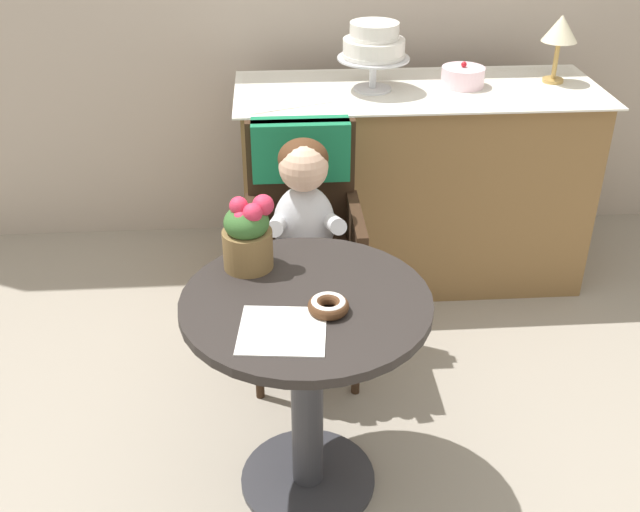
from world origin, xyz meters
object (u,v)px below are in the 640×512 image
wicker_chair (302,211)px  flower_vase (248,233)px  cafe_table (307,358)px  donut_front (328,305)px  round_layer_cake (463,77)px  table_lamp (560,31)px  seated_child (305,221)px  tiered_cake_stand (374,46)px

wicker_chair → flower_vase: (-0.18, -0.52, 0.19)m
cafe_table → donut_front: donut_front is taller
flower_vase → round_layer_cake: size_ratio=1.27×
donut_front → round_layer_cake: (0.68, 1.40, 0.20)m
cafe_table → flower_vase: size_ratio=3.11×
donut_front → round_layer_cake: bearing=63.9°
donut_front → flower_vase: flower_vase is taller
wicker_chair → table_lamp: (1.12, 0.65, 0.48)m
donut_front → round_layer_cake: size_ratio=0.62×
round_layer_cake → table_lamp: bearing=4.2°
flower_vase → wicker_chair: bearing=70.4°
cafe_table → donut_front: size_ratio=6.29×
cafe_table → round_layer_cake: 1.58m
seated_child → round_layer_cake: (0.72, 0.77, 0.26)m
wicker_chair → table_lamp: size_ratio=3.35×
cafe_table → tiered_cake_stand: bearing=74.9°
wicker_chair → tiered_cake_stand: bearing=66.3°
wicker_chair → donut_front: wicker_chair is taller
flower_vase → round_layer_cake: bearing=51.6°
seated_child → table_lamp: 1.45m
table_lamp → flower_vase: bearing=-138.3°
wicker_chair → flower_vase: wicker_chair is taller
wicker_chair → seated_child: (0.00, -0.16, 0.04)m
cafe_table → round_layer_cake: size_ratio=3.93×
round_layer_cake → table_lamp: table_lamp is taller
round_layer_cake → wicker_chair: bearing=-139.2°
cafe_table → seated_child: 0.58m
cafe_table → wicker_chair: size_ratio=0.75×
cafe_table → flower_vase: bearing=130.3°
seated_child → table_lamp: (1.12, 0.80, 0.44)m
flower_vase → tiered_cake_stand: tiered_cake_stand is taller
wicker_chair → seated_child: 0.16m
seated_child → flower_vase: size_ratio=3.13×
table_lamp → round_layer_cake: bearing=-175.8°
flower_vase → cafe_table: bearing=-49.7°
flower_vase → round_layer_cake: (0.90, 1.14, 0.11)m
flower_vase → tiered_cake_stand: bearing=65.2°
flower_vase → table_lamp: (1.31, 1.16, 0.28)m
tiered_cake_stand → round_layer_cake: (0.39, 0.03, -0.15)m
cafe_table → round_layer_cake: bearing=60.8°
cafe_table → wicker_chair: wicker_chair is taller
cafe_table → flower_vase: 0.41m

